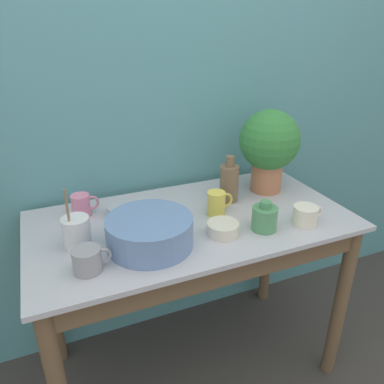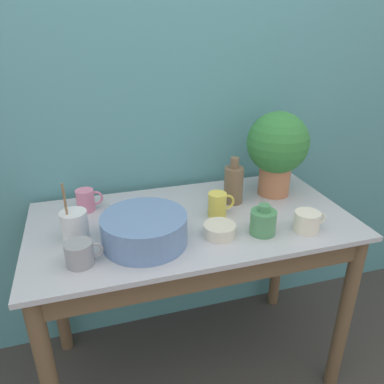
# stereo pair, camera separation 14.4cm
# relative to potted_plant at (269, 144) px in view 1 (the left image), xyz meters

# --- Properties ---
(wall_back) EXTENTS (6.00, 0.05, 2.40)m
(wall_back) POSITION_rel_potted_plant_xyz_m (-0.43, 0.27, 0.15)
(wall_back) COLOR teal
(wall_back) RESTS_ON ground_plane
(counter_table) EXTENTS (1.29, 0.68, 0.82)m
(counter_table) POSITION_rel_potted_plant_xyz_m (-0.43, -0.15, -0.39)
(counter_table) COLOR brown
(counter_table) RESTS_ON ground_plane
(potted_plant) EXTENTS (0.27, 0.27, 0.38)m
(potted_plant) POSITION_rel_potted_plant_xyz_m (0.00, 0.00, 0.00)
(potted_plant) COLOR #B7704C
(potted_plant) RESTS_ON counter_table
(bowl_wash_large) EXTENTS (0.31, 0.31, 0.11)m
(bowl_wash_large) POSITION_rel_potted_plant_xyz_m (-0.65, -0.25, -0.17)
(bowl_wash_large) COLOR #6684B2
(bowl_wash_large) RESTS_ON counter_table
(bottle_tall) EXTENTS (0.08, 0.08, 0.21)m
(bottle_tall) POSITION_rel_potted_plant_xyz_m (-0.21, -0.03, -0.14)
(bottle_tall) COLOR brown
(bottle_tall) RESTS_ON counter_table
(bottle_short) EXTENTS (0.10, 0.10, 0.12)m
(bottle_short) POSITION_rel_potted_plant_xyz_m (-0.21, -0.31, -0.18)
(bottle_short) COLOR #4C8C59
(bottle_short) RESTS_ON counter_table
(mug_cream) EXTENTS (0.13, 0.10, 0.08)m
(mug_cream) POSITION_rel_potted_plant_xyz_m (-0.04, -0.34, -0.19)
(mug_cream) COLOR beige
(mug_cream) RESTS_ON counter_table
(mug_grey) EXTENTS (0.13, 0.09, 0.08)m
(mug_grey) POSITION_rel_potted_plant_xyz_m (-0.87, -0.32, -0.18)
(mug_grey) COLOR gray
(mug_grey) RESTS_ON counter_table
(mug_pink) EXTENTS (0.11, 0.07, 0.09)m
(mug_pink) POSITION_rel_potted_plant_xyz_m (-0.84, 0.07, -0.18)
(mug_pink) COLOR pink
(mug_pink) RESTS_ON counter_table
(mug_yellow) EXTENTS (0.11, 0.08, 0.10)m
(mug_yellow) POSITION_rel_potted_plant_xyz_m (-0.32, -0.13, -0.17)
(mug_yellow) COLOR #E5CC4C
(mug_yellow) RESTS_ON counter_table
(bowl_small_steel) EXTENTS (0.14, 0.14, 0.04)m
(bowl_small_steel) POSITION_rel_potted_plant_xyz_m (-0.67, 0.01, -0.20)
(bowl_small_steel) COLOR #A8A8B2
(bowl_small_steel) RESTS_ON counter_table
(bowl_small_cream) EXTENTS (0.12, 0.12, 0.05)m
(bowl_small_cream) POSITION_rel_potted_plant_xyz_m (-0.37, -0.28, -0.20)
(bowl_small_cream) COLOR beige
(bowl_small_cream) RESTS_ON counter_table
(utensil_cup) EXTENTS (0.10, 0.10, 0.24)m
(utensil_cup) POSITION_rel_potted_plant_xyz_m (-0.89, -0.16, -0.17)
(utensil_cup) COLOR silver
(utensil_cup) RESTS_ON counter_table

